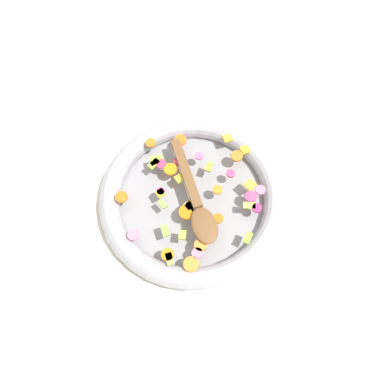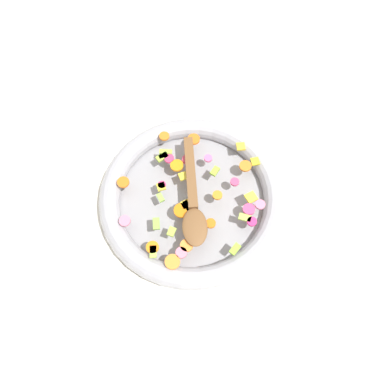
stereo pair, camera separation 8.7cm
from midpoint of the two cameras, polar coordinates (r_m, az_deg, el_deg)
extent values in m
plane|color=silver|center=(0.92, -2.71, -1.63)|extent=(4.00, 4.00, 0.00)
cylinder|color=gray|center=(0.91, -2.72, -1.47)|extent=(0.39, 0.39, 0.01)
torus|color=#9E9EA5|center=(0.89, -2.77, -0.98)|extent=(0.44, 0.44, 0.05)
cylinder|color=orange|center=(0.81, -3.27, -11.28)|extent=(0.05, 0.05, 0.01)
cylinder|color=orange|center=(0.82, -6.80, -9.80)|extent=(0.04, 0.04, 0.01)
cylinder|color=orange|center=(0.82, -1.73, -8.43)|extent=(0.03, 0.03, 0.01)
cylinder|color=orange|center=(0.90, -6.21, 3.08)|extent=(0.03, 0.03, 0.01)
cylinder|color=orange|center=(0.94, -4.47, 7.62)|extent=(0.04, 0.04, 0.01)
cylinder|color=orange|center=(0.85, -3.77, -3.41)|extent=(0.05, 0.05, 0.01)
cylinder|color=orange|center=(0.89, -13.48, -1.05)|extent=(0.03, 0.03, 0.01)
cylinder|color=orange|center=(0.84, 1.17, -4.28)|extent=(0.03, 0.03, 0.01)
cylinder|color=orange|center=(0.91, 4.19, 5.17)|extent=(0.04, 0.04, 0.01)
cylinder|color=orange|center=(0.94, -8.99, 7.12)|extent=(0.03, 0.03, 0.01)
cylinder|color=orange|center=(0.87, 1.07, 0.03)|extent=(0.03, 0.03, 0.01)
cube|color=#88B348|center=(0.86, -7.37, -2.16)|extent=(0.02, 0.01, 0.01)
cube|color=#8EB137|center=(0.90, -0.16, 3.55)|extent=(0.03, 0.03, 0.01)
cube|color=#99C83E|center=(0.91, -8.45, 4.16)|extent=(0.01, 0.02, 0.01)
cube|color=#A6D03C|center=(0.85, -3.06, -2.57)|extent=(0.03, 0.01, 0.01)
cube|color=#9DC53F|center=(0.91, -8.57, 3.97)|extent=(0.02, 0.03, 0.01)
cube|color=#88BC35|center=(0.83, 5.55, -7.31)|extent=(0.02, 0.03, 0.01)
cube|color=#AAC94A|center=(0.82, -6.54, -10.43)|extent=(0.03, 0.02, 0.01)
cube|color=#98BA3F|center=(0.92, -8.22, 4.84)|extent=(0.03, 0.03, 0.01)
cube|color=#98B942|center=(0.83, -4.48, -6.88)|extent=(0.03, 0.03, 0.01)
cube|color=#82B043|center=(0.84, -7.08, -6.19)|extent=(0.03, 0.02, 0.01)
cube|color=#A4BD4B|center=(0.86, 5.89, -2.40)|extent=(0.03, 0.03, 0.01)
cylinder|color=pink|center=(0.85, -11.89, -6.74)|extent=(0.04, 0.04, 0.01)
cylinder|color=#DA346D|center=(0.87, -7.61, -0.23)|extent=(0.03, 0.03, 0.01)
cylinder|color=#DC3862|center=(0.91, -7.44, 3.94)|extent=(0.03, 0.03, 0.01)
cylinder|color=#D0446F|center=(0.89, 3.15, 2.55)|extent=(0.02, 0.02, 0.01)
cylinder|color=pink|center=(0.88, 7.61, 0.01)|extent=(0.03, 0.03, 0.01)
cylinder|color=pink|center=(0.91, -1.63, 5.23)|extent=(0.03, 0.03, 0.01)
cylinder|color=#D8425C|center=(0.91, -4.71, 4.41)|extent=(0.03, 0.03, 0.01)
cylinder|color=#D52E70|center=(0.86, 7.02, -2.74)|extent=(0.03, 0.03, 0.01)
cylinder|color=#E64376|center=(0.87, 6.17, -1.03)|extent=(0.03, 0.03, 0.01)
cylinder|color=#DE7287|center=(0.82, -2.27, -9.66)|extent=(0.03, 0.03, 0.01)
cylinder|color=#DC648A|center=(0.83, -1.63, -6.56)|extent=(0.04, 0.04, 0.01)
cube|color=yellow|center=(0.94, 2.80, 7.94)|extent=(0.03, 0.03, 0.01)
cube|color=yellow|center=(0.93, 5.22, 6.35)|extent=(0.02, 0.02, 0.01)
cube|color=gold|center=(0.89, -4.53, 1.94)|extent=(0.02, 0.02, 0.01)
cube|color=yellow|center=(0.87, -7.67, -0.49)|extent=(0.02, 0.02, 0.01)
cube|color=yellow|center=(0.85, -3.32, -2.36)|extent=(0.02, 0.02, 0.01)
cube|color=yellow|center=(0.88, 6.07, 0.78)|extent=(0.02, 0.02, 0.01)
cube|color=brown|center=(0.88, -3.73, 2.68)|extent=(0.18, 0.10, 0.01)
ellipsoid|color=brown|center=(0.82, -1.11, -5.43)|extent=(0.10, 0.09, 0.01)
camera|label=1|loc=(0.04, -92.88, -6.05)|focal=35.00mm
camera|label=2|loc=(0.04, 87.12, 6.05)|focal=35.00mm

